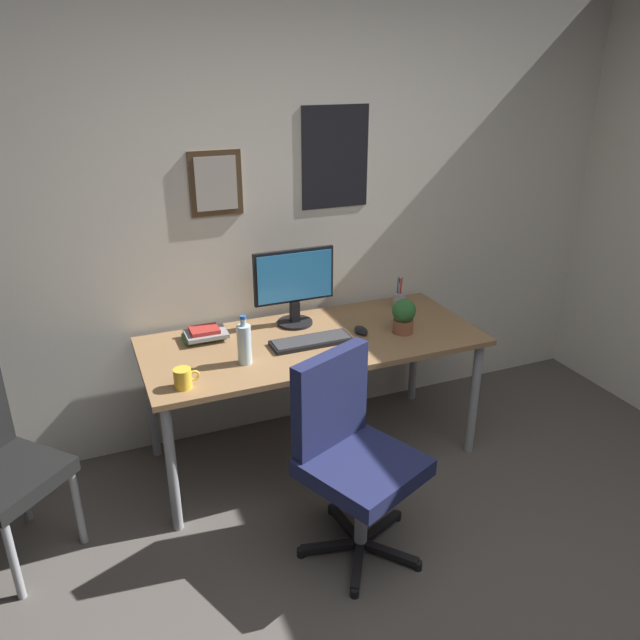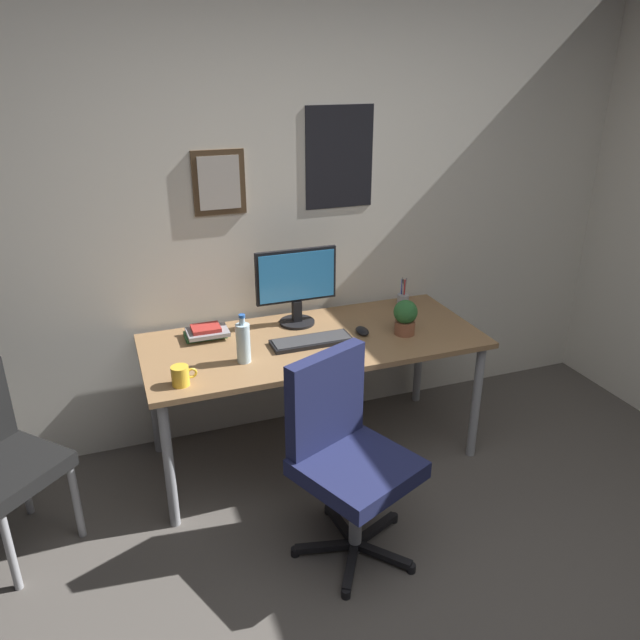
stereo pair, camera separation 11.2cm
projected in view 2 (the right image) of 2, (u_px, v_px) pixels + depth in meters
name	position (u px, v px, depth m)	size (l,w,h in m)	color
wall_back	(291.00, 214.00, 3.50)	(4.40, 0.10, 2.60)	silver
desk	(314.00, 350.00, 3.33)	(1.81, 0.78, 0.73)	#936D47
office_chair	(345.00, 448.00, 2.73)	(0.60, 0.61, 0.95)	#1E234C
monitor	(296.00, 283.00, 3.41)	(0.46, 0.20, 0.43)	black
keyboard	(312.00, 341.00, 3.25)	(0.43, 0.15, 0.03)	black
computer_mouse	(362.00, 331.00, 3.36)	(0.06, 0.11, 0.04)	black
water_bottle	(243.00, 342.00, 3.02)	(0.07, 0.07, 0.25)	silver
coffee_mug_near	(181.00, 376.00, 2.83)	(0.12, 0.08, 0.09)	yellow
potted_plant	(405.00, 316.00, 3.33)	(0.13, 0.13, 0.19)	brown
pen_cup	(403.00, 301.00, 3.67)	(0.07, 0.07, 0.20)	#9EA0A5
book_stack_left	(206.00, 332.00, 3.31)	(0.23, 0.16, 0.07)	#33723F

